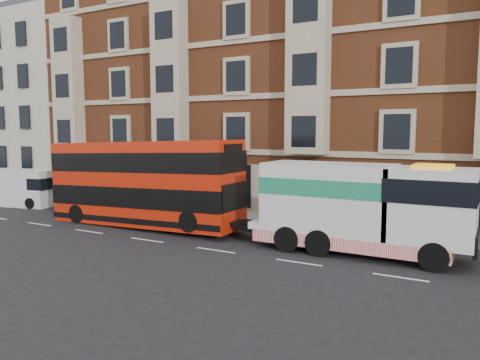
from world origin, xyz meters
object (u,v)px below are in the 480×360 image
at_px(double_decker_bus, 143,182).
at_px(tow_truck, 358,207).
at_px(box_van, 21,188).
at_px(pedestrian, 110,194).

xyz_separation_m(double_decker_bus, tow_truck, (12.06, 0.00, -0.44)).
xyz_separation_m(double_decker_bus, box_van, (-12.47, 1.31, -1.25)).
distance_m(tow_truck, pedestrian, 18.67).
bearing_deg(pedestrian, double_decker_bus, -27.89).
distance_m(double_decker_bus, pedestrian, 7.39).
height_order(double_decker_bus, pedestrian, double_decker_bus).
distance_m(double_decker_bus, tow_truck, 12.07).
xyz_separation_m(box_van, pedestrian, (6.26, 2.37, -0.32)).
relative_size(tow_truck, box_van, 1.79).
xyz_separation_m(tow_truck, box_van, (-24.53, 1.31, -0.81)).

